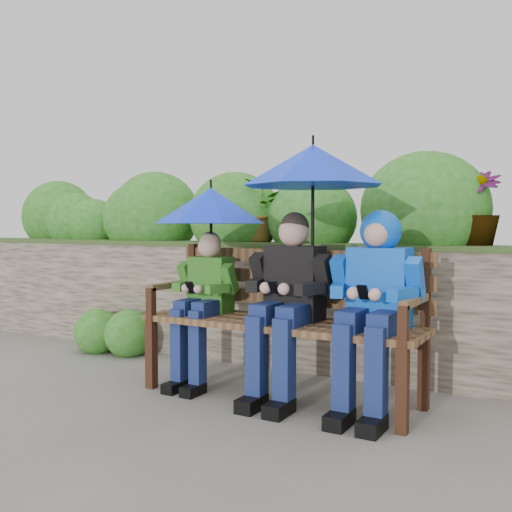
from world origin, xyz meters
The scene contains 8 objects.
ground centered at (0.00, 0.00, 0.00)m, with size 60.00×60.00×0.00m, color #61615E.
garden_backdrop centered at (-0.04, 1.57, 0.65)m, with size 8.00×2.87×1.78m.
park_bench centered at (0.31, -0.04, 0.59)m, with size 1.95×0.57×1.03m.
boy_left centered at (-0.31, -0.13, 0.65)m, with size 0.45×0.53×1.13m.
boy_middle centered at (0.38, -0.14, 0.71)m, with size 0.56×0.65×1.26m.
boy_right centered at (0.97, -0.13, 0.76)m, with size 0.56×0.68×1.27m.
umbrella_left centered at (-0.29, -0.06, 1.32)m, with size 0.81×0.81×0.76m.
umbrella_right centered at (0.55, -0.12, 1.56)m, with size 0.92×0.92×0.99m.
Camera 1 is at (2.09, -3.51, 1.17)m, focal length 40.00 mm.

